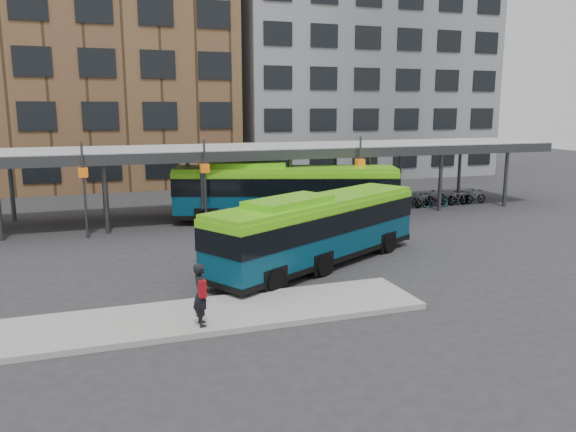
% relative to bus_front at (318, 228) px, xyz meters
% --- Properties ---
extents(ground, '(120.00, 120.00, 0.00)m').
position_rel_bus_front_xyz_m(ground, '(-0.06, -1.43, -1.59)').
color(ground, '#28282B').
rests_on(ground, ground).
extents(boarding_island, '(14.00, 3.00, 0.18)m').
position_rel_bus_front_xyz_m(boarding_island, '(-5.56, -4.43, -1.50)').
color(boarding_island, gray).
rests_on(boarding_island, ground).
extents(canopy, '(40.00, 6.53, 4.80)m').
position_rel_bus_front_xyz_m(canopy, '(-0.12, 11.44, 2.32)').
color(canopy, '#999B9E').
rests_on(canopy, ground).
extents(building_brick, '(26.00, 14.00, 22.00)m').
position_rel_bus_front_xyz_m(building_brick, '(-10.06, 30.57, 9.41)').
color(building_brick, brown).
rests_on(building_brick, ground).
extents(building_grey, '(24.00, 14.00, 20.00)m').
position_rel_bus_front_xyz_m(building_grey, '(15.94, 30.57, 8.41)').
color(building_grey, slate).
rests_on(building_grey, ground).
extents(bus_front, '(10.75, 7.52, 3.04)m').
position_rel_bus_front_xyz_m(bus_front, '(0.00, 0.00, 0.00)').
color(bus_front, '#06344A').
rests_on(bus_front, ground).
extents(bus_rear, '(12.64, 6.42, 3.43)m').
position_rel_bus_front_xyz_m(bus_rear, '(1.56, 8.90, 0.20)').
color(bus_rear, '#06344A').
rests_on(bus_rear, ground).
extents(pedestrian, '(0.46, 0.70, 1.87)m').
position_rel_bus_front_xyz_m(pedestrian, '(-5.80, -5.36, -0.46)').
color(pedestrian, black).
rests_on(pedestrian, boarding_island).
extents(bike_rack, '(6.62, 1.48, 1.07)m').
position_rel_bus_front_xyz_m(bike_rack, '(13.23, 10.53, -1.11)').
color(bike_rack, slate).
rests_on(bike_rack, ground).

